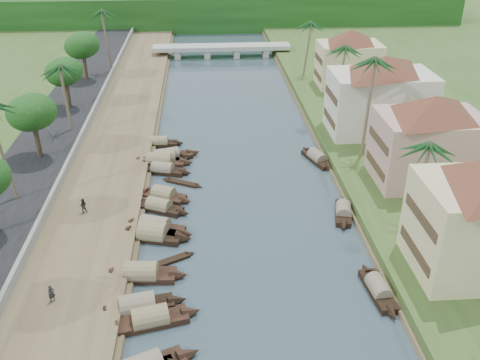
{
  "coord_description": "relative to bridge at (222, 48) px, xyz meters",
  "views": [
    {
      "loc": [
        -4.1,
        -37.24,
        29.03
      ],
      "look_at": [
        -0.43,
        13.71,
        2.0
      ],
      "focal_mm": 40.0,
      "sensor_mm": 36.0,
      "label": 1
    }
  ],
  "objects": [
    {
      "name": "person_far",
      "position": [
        -16.56,
        -61.86,
        -0.13
      ],
      "size": [
        0.84,
        0.69,
        1.58
      ],
      "primitive_type": "imported",
      "rotation": [
        0.0,
        0.0,
        3.27
      ],
      "color": "#2F2821",
      "rests_on": "left_bank"
    },
    {
      "name": "palm_3",
      "position": [
        16.0,
        -33.38,
        8.07
      ],
      "size": [
        3.2,
        3.2,
        10.33
      ],
      "color": "#6F614A",
      "rests_on": "ground"
    },
    {
      "name": "tree_4",
      "position": [
        -24.0,
        -32.12,
        5.0
      ],
      "size": [
        4.8,
        4.8,
        7.39
      ],
      "color": "#49382A",
      "rests_on": "ground"
    },
    {
      "name": "tree_6",
      "position": [
        24.0,
        -42.32,
        4.95
      ],
      "size": [
        4.35,
        4.35,
        7.38
      ],
      "color": "#49382A",
      "rests_on": "ground"
    },
    {
      "name": "sampan_9",
      "position": [
        -9.22,
        -52.02,
        -1.32
      ],
      "size": [
        7.43,
        3.41,
        1.9
      ],
      "rotation": [
        0.0,
        0.0,
        -0.29
      ],
      "color": "black",
      "rests_on": "ground"
    },
    {
      "name": "bridge",
      "position": [
        0.0,
        0.0,
        0.0
      ],
      "size": [
        28.0,
        4.0,
        2.4
      ],
      "color": "#A3A499",
      "rests_on": "ground"
    },
    {
      "name": "sampan_10",
      "position": [
        -9.7,
        -49.76,
        -1.3
      ],
      "size": [
        8.59,
        2.68,
        2.31
      ],
      "rotation": [
        0.0,
        0.0,
        -0.11
      ],
      "color": "black",
      "rests_on": "ground"
    },
    {
      "name": "sampan_12",
      "position": [
        -8.93,
        -48.42,
        -1.31
      ],
      "size": [
        9.02,
        4.3,
        2.14
      ],
      "rotation": [
        0.0,
        0.0,
        0.31
      ],
      "color": "black",
      "rests_on": "ground"
    },
    {
      "name": "road",
      "position": [
        -24.5,
        -52.0,
        -1.02
      ],
      "size": [
        8.0,
        180.0,
        1.4
      ],
      "primitive_type": "cube",
      "color": "black",
      "rests_on": "ground"
    },
    {
      "name": "palm_7",
      "position": [
        14.0,
        -17.52,
        8.31
      ],
      "size": [
        3.2,
        3.2,
        10.58
      ],
      "color": "#6F614A",
      "rests_on": "ground"
    },
    {
      "name": "building_distant",
      "position": [
        19.99,
        -24.0,
        4.16
      ],
      "size": [
        12.62,
        12.62,
        9.2
      ],
      "color": "beige",
      "rests_on": "right_bank"
    },
    {
      "name": "sampan_5",
      "position": [
        -9.36,
        -65.87,
        -1.3
      ],
      "size": [
        8.06,
        3.82,
        2.47
      ],
      "rotation": [
        0.0,
        0.0,
        -0.25
      ],
      "color": "black",
      "rests_on": "ground"
    },
    {
      "name": "sampan_8",
      "position": [
        -8.76,
        -58.31,
        -1.31
      ],
      "size": [
        6.83,
        4.35,
        2.12
      ],
      "rotation": [
        0.0,
        0.0,
        -0.44
      ],
      "color": "black",
      "rests_on": "ground"
    },
    {
      "name": "tree_5",
      "position": [
        -24.0,
        -18.13,
        5.39
      ],
      "size": [
        5.14,
        5.14,
        7.91
      ],
      "color": "#49382A",
      "rests_on": "ground"
    },
    {
      "name": "palm_1",
      "position": [
        16.0,
        -66.25,
        7.31
      ],
      "size": [
        3.2,
        3.2,
        9.56
      ],
      "color": "#6F614A",
      "rests_on": "ground"
    },
    {
      "name": "retaining_wall",
      "position": [
        -20.2,
        -52.0,
        -0.37
      ],
      "size": [
        0.4,
        180.0,
        1.1
      ],
      "primitive_type": "cube",
      "color": "slate",
      "rests_on": "left_bank"
    },
    {
      "name": "canoe_1",
      "position": [
        -7.47,
        -69.77,
        -1.62
      ],
      "size": [
        4.6,
        2.95,
        0.78
      ],
      "rotation": [
        0.0,
        0.0,
        0.49
      ],
      "color": "black",
      "rests_on": "ground"
    },
    {
      "name": "sampan_16",
      "position": [
        9.79,
        -50.21,
        -1.32
      ],
      "size": [
        3.83,
        7.68,
        1.91
      ],
      "rotation": [
        0.0,
        0.0,
        1.9
      ],
      "color": "black",
      "rests_on": "ground"
    },
    {
      "name": "sampan_7",
      "position": [
        -9.1,
        -60.7,
        -1.31
      ],
      "size": [
        7.08,
        4.38,
        1.94
      ],
      "rotation": [
        0.0,
        0.0,
        -0.44
      ],
      "color": "black",
      "rests_on": "ground"
    },
    {
      "name": "palm_2",
      "position": [
        15.0,
        -51.31,
        11.02
      ],
      "size": [
        3.2,
        3.2,
        13.41
      ],
      "color": "#6F614A",
      "rests_on": "ground"
    },
    {
      "name": "ground",
      "position": [
        -0.0,
        -72.0,
        -1.72
      ],
      "size": [
        220.0,
        220.0,
        0.0
      ],
      "primitive_type": "plane",
      "color": "#32434C",
      "rests_on": "ground"
    },
    {
      "name": "sampan_3",
      "position": [
        -9.85,
        -76.09,
        -1.31
      ],
      "size": [
        8.24,
        3.16,
        2.18
      ],
      "rotation": [
        0.0,
        0.0,
        0.19
      ],
      "color": "black",
      "rests_on": "ground"
    },
    {
      "name": "sampan_13",
      "position": [
        -10.07,
        -44.06,
        -1.32
      ],
      "size": [
        6.57,
        1.69,
        1.85
      ],
      "rotation": [
        0.0,
        0.0,
        -0.03
      ],
      "color": "black",
      "rests_on": "ground"
    },
    {
      "name": "right_bank",
      "position": [
        19.0,
        -52.0,
        -1.12
      ],
      "size": [
        16.0,
        180.0,
        1.2
      ],
      "primitive_type": "cube",
      "color": "#334D1E",
      "rests_on": "ground"
    },
    {
      "name": "sampan_15",
      "position": [
        9.9,
        -63.06,
        -1.32
      ],
      "size": [
        2.81,
        6.9,
        1.87
      ],
      "rotation": [
        0.0,
        0.0,
        1.35
      ],
      "color": "black",
      "rests_on": "ground"
    },
    {
      "name": "left_bank",
      "position": [
        -16.0,
        -52.0,
        -1.32
      ],
      "size": [
        10.0,
        180.0,
        0.8
      ],
      "primitive_type": "cube",
      "color": "brown",
      "rests_on": "ground"
    },
    {
      "name": "sampan_2",
      "position": [
        -8.72,
        -77.67,
        -1.31
      ],
      "size": [
        8.26,
        3.46,
        2.15
      ],
      "rotation": [
        0.0,
        0.0,
        0.23
      ],
      "color": "black",
      "rests_on": "ground"
    },
    {
      "name": "palm_8",
      "position": [
        -20.5,
        -13.28,
        9.92
      ],
      "size": [
        3.2,
        3.2,
        12.05
      ],
      "color": "#6F614A",
      "rests_on": "ground"
    },
    {
      "name": "tree_3",
      "position": [
        -24.0,
        -49.24,
        5.21
      ],
      "size": [
        5.1,
        5.1,
        7.72
      ],
      "color": "#49382A",
      "rests_on": "ground"
    },
    {
      "name": "building_far",
      "position": [
        18.99,
        -44.0,
        4.66
      ],
      "size": [
        15.59,
        15.59,
        10.2
      ],
      "color": "silver",
      "rests_on": "right_bank"
    },
    {
      "name": "sampan_6",
      "position": [
        -9.26,
        -64.73,
        -1.3
      ],
      "size": [
        8.26,
        4.54,
        2.4
      ],
      "rotation": [
        0.0,
        0.0,
        -0.35
      ],
      "color": "black",
      "rests_on": "ground"
    },
    {
      "name": "canoe_2",
      "position": [
        -6.85,
        -54.97,
        -1.62
      ],
      "size": [
        5.11,
        3.18,
        0.78
      ],
      "rotation": [
        0.0,
        0.0,
        -0.48
      ],
      "color": "black",
      "rests_on": "ground"
    },
    {
      "name": "palm_6",
      "position": [
        -22.0,
        -41.05,
        8.17
      ],
      "size": [
        3.2,
        3.2,
        10.24
      ],
      "color": "#6F614A",
      "rests_on": "ground"
    },
    {
      "name": "sampan_14",
      "position": [
        9.8,
        -75.42,
        -1.32
      ],
      "size": [
        2.05,
        7.46,
        1.84
      ],
      "rotation": [
        0.0,
        0.0,
        1.67
      ],
      "color": "black",
      "rests_on": "ground"
    },
    {
      "name": "sampan_11",
      "position": [
        -9.26,
        -49.47,
        -1.31
      ],
      "size": [
        7.88,
        4.07,
        2.22
      ],
      "rotation": [
        0.0,
        0.0,
        0.32
      ],
      "color": "black",
      "rests_on": "ground"
    },
    {
      "name": "sampan_4",
      "position": [
        -9.91,
        -71.96,
        -1.3
      ],
      "size": [
        8.28,
        2.39,
        2.31
      ],
      "rotation": [
        0.0,
        0.0,
        -0.07
      ],
      "color": "black",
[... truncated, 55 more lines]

